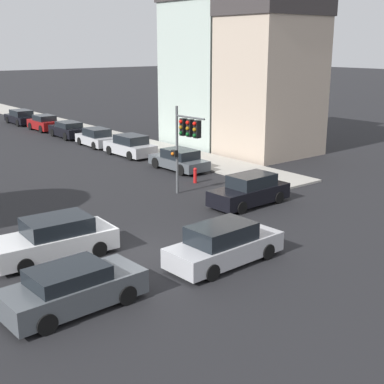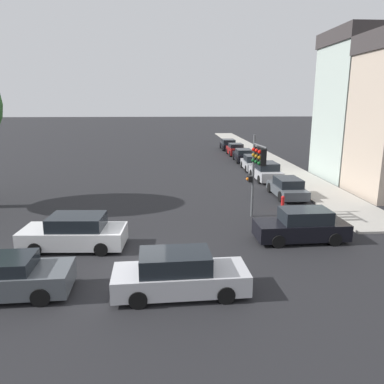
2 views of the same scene
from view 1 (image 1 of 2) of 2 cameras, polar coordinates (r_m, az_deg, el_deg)
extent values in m
plane|color=black|center=(20.90, -4.71, -6.67)|extent=(300.00, 300.00, 0.00)
cube|color=#ADA89E|center=(54.96, -13.17, 6.94)|extent=(3.46, 60.00, 0.12)
cube|color=#BCA893|center=(39.40, 8.40, 10.97)|extent=(6.52, 5.38, 9.73)
cube|color=#383333|center=(39.36, 8.73, 19.01)|extent=(6.78, 5.60, 1.31)
cube|color=#ADBCB2|center=(43.88, 2.58, 12.40)|extent=(6.84, 6.51, 11.00)
cylinder|color=#515456|center=(28.66, -1.61, 4.45)|extent=(0.14, 0.14, 4.75)
cylinder|color=#515456|center=(27.60, -0.19, 7.96)|extent=(0.26, 2.07, 0.10)
cube|color=black|center=(28.06, -0.92, 6.95)|extent=(0.32, 0.32, 0.90)
sphere|color=red|center=(27.89, -1.21, 7.52)|extent=(0.20, 0.20, 0.20)
sphere|color=#99660F|center=(27.93, -1.21, 6.91)|extent=(0.20, 0.20, 0.20)
sphere|color=#0F511E|center=(27.98, -1.21, 6.30)|extent=(0.20, 0.20, 0.20)
cube|color=black|center=(27.68, -0.19, 6.84)|extent=(0.32, 0.32, 0.90)
sphere|color=red|center=(27.51, -0.48, 7.41)|extent=(0.20, 0.20, 0.20)
sphere|color=#99660F|center=(27.55, -0.48, 6.80)|extent=(0.20, 0.20, 0.20)
sphere|color=#0F511E|center=(27.60, -0.48, 6.18)|extent=(0.20, 0.20, 0.20)
cube|color=black|center=(27.31, 0.56, 6.72)|extent=(0.32, 0.32, 0.90)
sphere|color=red|center=(27.14, 0.27, 7.30)|extent=(0.20, 0.20, 0.20)
sphere|color=#99660F|center=(27.18, 0.27, 6.67)|extent=(0.20, 0.20, 0.20)
sphere|color=#0F511E|center=(27.23, 0.27, 6.05)|extent=(0.20, 0.20, 0.20)
cube|color=black|center=(28.57, -1.88, 4.14)|extent=(0.25, 0.37, 0.35)
sphere|color=orange|center=(28.48, -2.09, 4.10)|extent=(0.18, 0.18, 0.18)
cube|color=silver|center=(21.07, -14.55, -5.31)|extent=(4.73, 2.20, 0.79)
cube|color=black|center=(20.90, -14.21, -3.44)|extent=(2.50, 1.84, 0.60)
cylinder|color=black|center=(19.93, -17.39, -7.56)|extent=(0.62, 0.25, 0.61)
cylinder|color=black|center=(21.57, -18.96, -5.91)|extent=(0.62, 0.25, 0.61)
cylinder|color=black|center=(20.88, -9.90, -5.98)|extent=(0.62, 0.25, 0.61)
cylinder|color=black|center=(22.46, -11.96, -4.54)|extent=(0.62, 0.25, 0.61)
cube|color=#B7B7BC|center=(19.95, 3.52, -6.10)|extent=(4.74, 1.97, 0.73)
cube|color=black|center=(19.58, 3.17, -4.37)|extent=(2.49, 1.66, 0.64)
cylinder|color=black|center=(21.53, 4.71, -5.12)|extent=(0.62, 0.25, 0.61)
cylinder|color=black|center=(20.51, 8.04, -6.30)|extent=(0.62, 0.25, 0.61)
cylinder|color=black|center=(19.69, -1.21, -7.09)|extent=(0.62, 0.25, 0.61)
cylinder|color=black|center=(18.56, 2.12, -8.56)|extent=(0.62, 0.25, 0.61)
cube|color=#4C5156|center=(17.02, -12.48, -10.32)|extent=(4.45, 2.00, 0.78)
cube|color=black|center=(16.69, -13.13, -8.57)|extent=(2.34, 1.69, 0.45)
cylinder|color=black|center=(18.40, -10.01, -8.99)|extent=(0.64, 0.25, 0.64)
cylinder|color=black|center=(17.09, -6.97, -10.85)|extent=(0.64, 0.25, 0.64)
cylinder|color=black|center=(17.31, -17.82, -11.17)|extent=(0.64, 0.25, 0.64)
cylinder|color=black|center=(15.92, -15.27, -13.42)|extent=(0.64, 0.25, 0.64)
cube|color=black|center=(27.09, 6.09, -0.24)|extent=(4.41, 1.84, 0.77)
cube|color=black|center=(27.03, 6.39, 1.24)|extent=(2.31, 1.57, 0.62)
cylinder|color=black|center=(25.69, 5.29, -1.68)|extent=(0.63, 0.24, 0.62)
cylinder|color=black|center=(26.78, 2.85, -0.91)|extent=(0.63, 0.24, 0.62)
cylinder|color=black|center=(27.62, 9.22, -0.59)|extent=(0.63, 0.24, 0.62)
cylinder|color=black|center=(28.63, 6.79, 0.09)|extent=(0.63, 0.24, 0.62)
cube|color=#4C5156|center=(34.54, -1.44, 3.18)|extent=(1.83, 4.32, 0.60)
cube|color=black|center=(34.29, -1.27, 4.10)|extent=(1.59, 2.26, 0.57)
cylinder|color=black|center=(35.13, -3.85, 3.13)|extent=(0.23, 0.72, 0.72)
cylinder|color=black|center=(36.10, -1.70, 3.49)|extent=(0.23, 0.72, 0.72)
cylinder|color=black|center=(33.05, -1.15, 2.37)|extent=(0.23, 0.72, 0.72)
cylinder|color=black|center=(34.08, 1.05, 2.77)|extent=(0.23, 0.72, 0.72)
cube|color=#B7B7BC|center=(39.20, -6.65, 4.65)|extent=(2.01, 4.36, 0.75)
cube|color=black|center=(38.94, -6.54, 5.60)|extent=(1.72, 2.29, 0.61)
cylinder|color=black|center=(39.88, -8.77, 4.43)|extent=(0.24, 0.67, 0.66)
cylinder|color=black|center=(40.82, -6.66, 4.76)|extent=(0.24, 0.67, 0.66)
cylinder|color=black|center=(37.68, -6.61, 3.86)|extent=(0.24, 0.67, 0.66)
cylinder|color=black|center=(38.67, -4.44, 4.22)|extent=(0.24, 0.67, 0.66)
cube|color=#B7B7BC|center=(43.38, -10.18, 5.50)|extent=(1.85, 4.10, 0.67)
cube|color=black|center=(43.14, -10.12, 6.30)|extent=(1.59, 2.15, 0.60)
cylinder|color=black|center=(44.18, -11.86, 5.33)|extent=(0.24, 0.63, 0.63)
cylinder|color=black|center=(44.89, -9.98, 5.59)|extent=(0.24, 0.63, 0.63)
cylinder|color=black|center=(41.95, -10.37, 4.88)|extent=(0.24, 0.63, 0.63)
cylinder|color=black|center=(42.70, -8.41, 5.15)|extent=(0.24, 0.63, 0.63)
cube|color=black|center=(47.94, -13.06, 6.35)|extent=(1.93, 4.38, 0.75)
cube|color=black|center=(47.69, -13.02, 7.04)|extent=(1.66, 2.29, 0.45)
cylinder|color=black|center=(48.85, -14.63, 6.16)|extent=(0.24, 0.70, 0.70)
cylinder|color=black|center=(49.53, -12.80, 6.40)|extent=(0.24, 0.70, 0.70)
cylinder|color=black|center=(46.42, -13.31, 5.77)|extent=(0.24, 0.70, 0.70)
cylinder|color=black|center=(47.13, -11.41, 6.02)|extent=(0.24, 0.70, 0.70)
cube|color=maroon|center=(52.46, -15.50, 6.97)|extent=(1.82, 3.87, 0.77)
cube|color=black|center=(52.23, -15.48, 7.64)|extent=(1.59, 2.02, 0.49)
cylinder|color=black|center=(53.25, -16.84, 6.74)|extent=(0.23, 0.71, 0.70)
cylinder|color=black|center=(53.90, -15.19, 6.96)|extent=(0.23, 0.71, 0.70)
cylinder|color=black|center=(51.08, -15.78, 6.47)|extent=(0.23, 0.71, 0.70)
cylinder|color=black|center=(51.76, -14.09, 6.70)|extent=(0.23, 0.71, 0.70)
cube|color=black|center=(57.50, -17.77, 7.45)|extent=(1.94, 4.76, 0.68)
cube|color=black|center=(57.25, -17.75, 8.05)|extent=(1.67, 2.49, 0.57)
cylinder|color=black|center=(58.61, -19.06, 7.30)|extent=(0.23, 0.69, 0.69)
cylinder|color=black|center=(59.18, -17.46, 7.50)|extent=(0.23, 0.69, 0.69)
cylinder|color=black|center=(55.86, -18.06, 7.02)|extent=(0.23, 0.69, 0.69)
cylinder|color=black|center=(56.47, -16.40, 7.23)|extent=(0.23, 0.69, 0.69)
cylinder|color=red|center=(31.27, 0.33, 1.64)|extent=(0.20, 0.20, 0.75)
sphere|color=red|center=(31.17, 0.33, 2.42)|extent=(0.22, 0.22, 0.22)
camera|label=2|loc=(12.39, 43.02, 5.30)|focal=35.00mm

